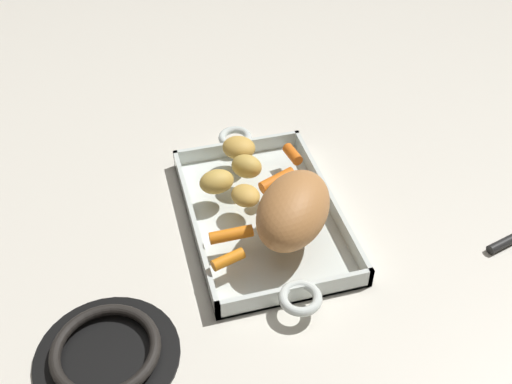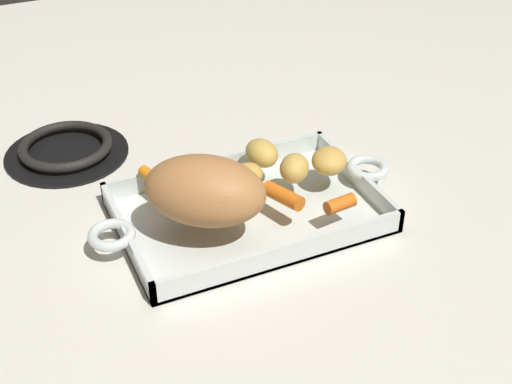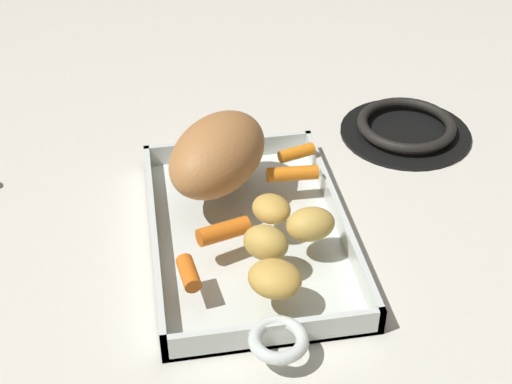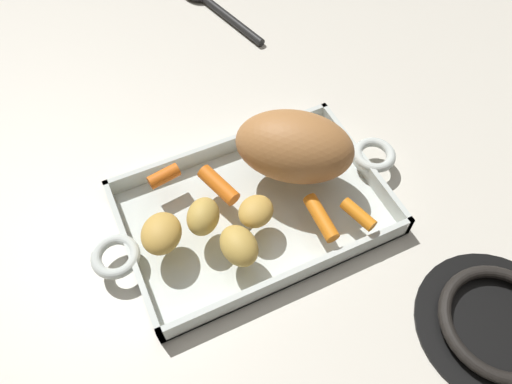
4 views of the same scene
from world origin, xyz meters
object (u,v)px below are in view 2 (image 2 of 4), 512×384
Objects in this scene: baby_carrot_southwest at (153,178)px; stove_burner_rear at (66,149)px; pork_roast at (205,191)px; baby_carrot_northwest at (340,204)px; baby_carrot_center_right at (188,175)px; potato_corner at (262,153)px; roasting_dish at (248,211)px; baby_carrot_short at (283,196)px; potato_halved at (329,161)px; potato_golden_small at (247,175)px; potato_near_roast at (294,168)px.

baby_carrot_southwest is 0.20m from stove_burner_rear.
pork_roast is 3.68× the size of baby_carrot_northwest.
baby_carrot_southwest is 0.75× the size of baby_carrot_center_right.
potato_corner is at bearing 36.80° from pork_roast.
baby_carrot_center_right is at bearing 178.47° from potato_corner.
potato_corner is 0.32m from stove_burner_rear.
roasting_dish is 2.80× the size of pork_roast.
potato_corner is 0.30× the size of stove_burner_rear.
baby_carrot_short is 0.10m from potato_corner.
potato_halved is at bearing -17.26° from baby_carrot_center_right.
potato_corner is 0.05m from potato_golden_small.
stove_burner_rear is (-0.32, 0.26, -0.04)m from potato_halved.
pork_roast is 0.18m from baby_carrot_northwest.
potato_halved is at bearing 3.38° from roasting_dish.
baby_carrot_southwest is 0.84× the size of potato_halved.
baby_carrot_center_right is at bearing -18.57° from baby_carrot_southwest.
potato_near_roast reaches higher than baby_carrot_short.
potato_halved is (0.23, -0.07, 0.01)m from baby_carrot_southwest.
roasting_dish is 6.76× the size of baby_carrot_center_right.
baby_carrot_short is at bearing -43.48° from roasting_dish.
baby_carrot_northwest is (0.10, -0.08, 0.04)m from roasting_dish.
potato_golden_small is at bearing -49.75° from stove_burner_rear.
pork_roast is 2.77× the size of potato_corner.
baby_carrot_short is 1.19× the size of potato_near_roast.
pork_roast is 0.32m from stove_burner_rear.
potato_corner is at bearing -39.77° from stove_burner_rear.
potato_golden_small is (0.08, 0.05, -0.03)m from pork_roast.
pork_roast is 0.15m from potato_near_roast.
baby_carrot_short is (0.11, -0.01, -0.03)m from pork_roast.
potato_near_roast is (0.18, -0.07, 0.01)m from baby_carrot_southwest.
baby_carrot_southwest is at bearing 109.17° from pork_roast.
potato_halved is 0.05m from potato_near_roast.
baby_carrot_center_right is at bearing 134.22° from baby_carrot_short.
baby_carrot_southwest is at bearing 161.43° from baby_carrot_center_right.
stove_burner_rear is (-0.24, 0.20, -0.04)m from potato_corner.
baby_carrot_short is 0.08m from baby_carrot_northwest.
stove_burner_rear is (-0.09, 0.18, -0.03)m from baby_carrot_southwest.
potato_corner is 1.17× the size of potato_golden_small.
pork_roast is 0.82× the size of stove_burner_rear.
potato_near_roast reaches higher than baby_carrot_northwest.
potato_halved is (0.20, 0.03, -0.03)m from pork_roast.
potato_corner is 0.06m from potato_near_roast.
baby_carrot_short is at bearing -52.61° from stove_burner_rear.
baby_carrot_center_right is 0.15m from potato_near_roast.
baby_carrot_short is (0.04, -0.03, 0.04)m from roasting_dish.
baby_carrot_short reaches higher than baby_carrot_northwest.
baby_carrot_center_right is (0.05, -0.02, 0.00)m from baby_carrot_southwest.
baby_carrot_center_right is at bearing 137.28° from baby_carrot_northwest.
roasting_dish is 0.06m from baby_carrot_short.
roasting_dish is 7.14× the size of baby_carrot_short.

